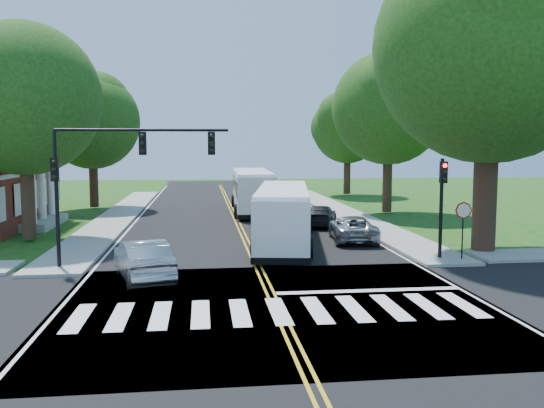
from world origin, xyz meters
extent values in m
plane|color=#104110|center=(0.00, 0.00, 0.00)|extent=(140.00, 140.00, 0.00)
cube|color=black|center=(0.00, 18.00, 0.01)|extent=(14.00, 96.00, 0.01)
cube|color=black|center=(0.00, 0.00, 0.01)|extent=(60.00, 12.00, 0.01)
cube|color=gold|center=(0.00, 22.00, 0.01)|extent=(0.36, 70.00, 0.01)
cube|color=silver|center=(-6.80, 22.00, 0.01)|extent=(0.12, 70.00, 0.01)
cube|color=silver|center=(6.80, 22.00, 0.01)|extent=(0.12, 70.00, 0.01)
cube|color=silver|center=(0.00, -0.50, 0.02)|extent=(12.60, 3.00, 0.01)
cube|color=silver|center=(3.50, 1.60, 0.02)|extent=(6.60, 0.40, 0.01)
cube|color=gray|center=(-8.30, 25.00, 0.07)|extent=(2.60, 40.00, 0.15)
cube|color=gray|center=(8.30, 25.00, 0.07)|extent=(2.60, 40.00, 0.15)
cylinder|color=black|center=(11.00, 8.00, 3.15)|extent=(1.10, 1.10, 6.00)
sphere|color=#36651E|center=(11.00, 8.00, 9.66)|extent=(10.80, 10.80, 10.80)
cylinder|color=black|center=(-11.50, 14.00, 2.55)|extent=(0.70, 0.70, 4.80)
sphere|color=#36651E|center=(-11.50, 14.00, 7.55)|extent=(8.00, 8.00, 8.00)
cylinder|color=black|center=(-11.00, 30.00, 2.35)|extent=(0.70, 0.70, 4.40)
sphere|color=#36651E|center=(-11.00, 30.00, 7.02)|extent=(7.60, 7.60, 7.60)
cylinder|color=black|center=(11.50, 24.00, 2.65)|extent=(0.70, 0.70, 5.00)
sphere|color=#36651E|center=(11.50, 24.00, 7.88)|extent=(8.40, 8.40, 8.40)
cylinder|color=black|center=(12.50, 40.00, 2.35)|extent=(0.70, 0.70, 4.40)
sphere|color=#36651E|center=(12.50, 40.00, 6.89)|extent=(7.20, 7.20, 7.20)
cube|color=silver|center=(-12.40, 20.00, 4.40)|extent=(1.40, 6.00, 0.45)
cube|color=gray|center=(-12.40, 20.00, 0.25)|extent=(1.80, 6.00, 0.50)
cylinder|color=silver|center=(-12.40, 17.80, 2.10)|extent=(0.50, 0.50, 4.20)
cylinder|color=silver|center=(-12.40, 20.00, 2.10)|extent=(0.50, 0.50, 4.20)
cylinder|color=silver|center=(-12.40, 22.20, 2.10)|extent=(0.50, 0.50, 4.20)
cylinder|color=black|center=(-8.20, 6.50, 2.45)|extent=(0.16, 0.16, 4.60)
cube|color=black|center=(-8.20, 6.35, 4.15)|extent=(0.30, 0.22, 0.95)
sphere|color=black|center=(-8.20, 6.21, 4.45)|extent=(0.18, 0.18, 0.18)
cylinder|color=black|center=(-4.70, 6.50, 5.75)|extent=(7.00, 0.12, 0.12)
cube|color=black|center=(-4.70, 6.35, 5.20)|extent=(0.30, 0.22, 0.95)
cube|color=black|center=(-1.90, 6.35, 5.20)|extent=(0.30, 0.22, 0.95)
cylinder|color=black|center=(8.20, 6.50, 2.35)|extent=(0.16, 0.16, 4.40)
cube|color=black|center=(8.20, 6.35, 3.95)|extent=(0.30, 0.22, 0.95)
sphere|color=#FF0A05|center=(8.20, 6.21, 4.25)|extent=(0.18, 0.18, 0.18)
cylinder|color=black|center=(9.00, 6.00, 1.25)|extent=(0.06, 0.06, 2.20)
cylinder|color=#A50A07|center=(9.00, 5.97, 2.30)|extent=(0.76, 0.04, 0.76)
cube|color=white|center=(1.78, 11.18, 1.51)|extent=(4.20, 11.62, 2.65)
cube|color=black|center=(1.78, 11.18, 1.99)|extent=(4.15, 10.85, 0.92)
cube|color=black|center=(2.68, 16.85, 1.84)|extent=(2.35, 0.47, 1.54)
cube|color=orange|center=(2.68, 16.85, 2.71)|extent=(1.63, 0.35, 0.31)
cube|color=black|center=(1.78, 11.18, 0.33)|extent=(4.27, 11.73, 0.29)
cube|color=white|center=(1.78, 11.18, 2.89)|extent=(4.10, 11.28, 0.21)
cylinder|color=black|center=(3.61, 14.70, 0.47)|extent=(0.45, 0.96, 0.93)
cylinder|color=black|center=(1.13, 15.09, 0.47)|extent=(0.45, 0.96, 0.93)
cylinder|color=black|center=(2.48, 7.55, 0.47)|extent=(0.45, 0.96, 0.93)
cylinder|color=black|center=(0.00, 7.94, 0.47)|extent=(0.45, 0.96, 0.93)
cube|color=white|center=(1.51, 26.31, 1.60)|extent=(2.97, 12.18, 2.82)
cube|color=black|center=(1.51, 26.31, 2.12)|extent=(3.01, 11.34, 0.97)
cube|color=black|center=(1.69, 32.41, 1.96)|extent=(2.51, 0.17, 1.64)
cube|color=orange|center=(1.69, 32.41, 2.89)|extent=(1.75, 0.15, 0.33)
cube|color=black|center=(1.51, 26.31, 0.35)|extent=(3.02, 12.28, 0.31)
cube|color=white|center=(1.51, 26.31, 3.07)|extent=(2.90, 11.82, 0.23)
cylinder|color=black|center=(2.96, 30.27, 0.50)|extent=(0.36, 0.99, 0.99)
cylinder|color=black|center=(0.29, 30.35, 0.50)|extent=(0.36, 0.99, 0.99)
cylinder|color=black|center=(2.74, 22.58, 0.50)|extent=(0.36, 0.99, 0.99)
cylinder|color=black|center=(0.07, 22.66, 0.50)|extent=(0.36, 0.99, 0.99)
imported|color=#A3A5AA|center=(-4.57, 4.27, 0.78)|extent=(2.82, 4.93, 1.54)
imported|color=#A3A5AA|center=(5.69, 12.06, 0.69)|extent=(2.82, 5.13, 1.36)
imported|color=black|center=(5.16, 17.97, 0.66)|extent=(3.03, 4.83, 1.31)
camera|label=1|loc=(-2.30, -17.73, 5.12)|focal=38.00mm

